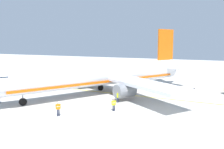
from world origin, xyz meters
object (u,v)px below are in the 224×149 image
(crew_loader_left, at_px, (58,108))
(crew_supervisor, at_px, (114,104))
(airliner_foreground, at_px, (104,75))
(cargo_container_near, at_px, (190,85))
(crew_loader_right, at_px, (118,96))

(crew_loader_left, distance_m, crew_supervisor, 7.31)
(airliner_foreground, height_order, crew_loader_left, airliner_foreground)
(cargo_container_near, distance_m, crew_loader_right, 17.29)
(cargo_container_near, height_order, crew_supervisor, cargo_container_near)
(cargo_container_near, distance_m, crew_loader_left, 27.49)
(crew_loader_left, bearing_deg, airliner_foreground, 5.09)
(crew_loader_left, relative_size, crew_supervisor, 1.10)
(cargo_container_near, bearing_deg, crew_loader_left, 154.05)
(airliner_foreground, bearing_deg, cargo_container_near, -52.10)
(airliner_foreground, distance_m, cargo_container_near, 17.05)
(crew_loader_right, bearing_deg, crew_supervisor, -161.92)
(crew_loader_right, relative_size, crew_supervisor, 1.02)
(crew_loader_left, xyz_separation_m, crew_supervisor, (5.16, -5.17, -0.11))
(cargo_container_near, xyz_separation_m, crew_supervisor, (-19.55, 6.85, 0.07))
(cargo_container_near, xyz_separation_m, crew_loader_left, (-24.71, 12.03, 0.17))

